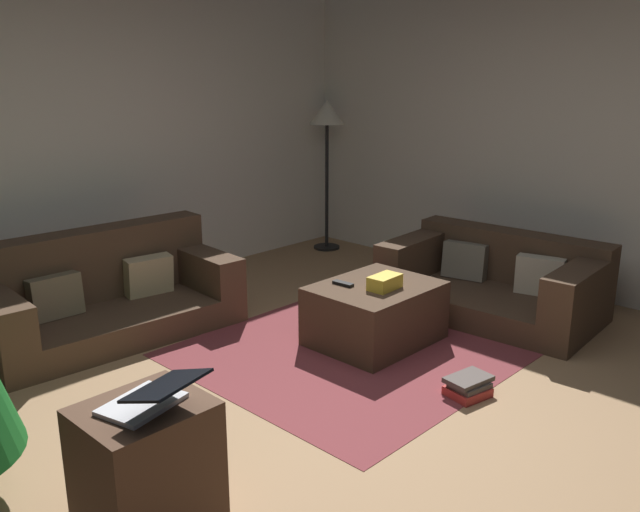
% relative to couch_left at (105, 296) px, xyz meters
% --- Properties ---
extents(ground_plane, '(6.40, 6.40, 0.00)m').
position_rel_couch_left_xyz_m(ground_plane, '(0.15, -2.25, -0.28)').
color(ground_plane, '#93704C').
extents(rear_partition, '(6.40, 0.12, 2.60)m').
position_rel_couch_left_xyz_m(rear_partition, '(0.15, 0.89, 1.02)').
color(rear_partition, silver).
rests_on(rear_partition, ground_plane).
extents(corner_partition, '(0.12, 6.40, 2.60)m').
position_rel_couch_left_xyz_m(corner_partition, '(3.29, -2.25, 1.02)').
color(corner_partition, silver).
rests_on(corner_partition, ground_plane).
extents(couch_left, '(1.87, 0.97, 0.75)m').
position_rel_couch_left_xyz_m(couch_left, '(0.00, 0.00, 0.00)').
color(couch_left, '#473323').
rests_on(couch_left, ground_plane).
extents(couch_right, '(1.07, 1.68, 0.62)m').
position_rel_couch_left_xyz_m(couch_right, '(2.40, -1.87, -0.03)').
color(couch_right, '#473323').
rests_on(couch_right, ground_plane).
extents(ottoman, '(0.86, 0.69, 0.43)m').
position_rel_couch_left_xyz_m(ottoman, '(1.24, -1.56, -0.07)').
color(ottoman, '#473323').
rests_on(ottoman, ground_plane).
extents(gift_box, '(0.24, 0.15, 0.10)m').
position_rel_couch_left_xyz_m(gift_box, '(1.22, -1.66, 0.20)').
color(gift_box, gold).
rests_on(gift_box, ottoman).
extents(tv_remote, '(0.06, 0.16, 0.02)m').
position_rel_couch_left_xyz_m(tv_remote, '(1.08, -1.40, 0.16)').
color(tv_remote, black).
rests_on(tv_remote, ottoman).
extents(side_table, '(0.52, 0.44, 0.58)m').
position_rel_couch_left_xyz_m(side_table, '(-1.00, -2.16, 0.01)').
color(side_table, '#4C3323').
rests_on(side_table, ground_plane).
extents(laptop, '(0.40, 0.44, 0.17)m').
position_rel_couch_left_xyz_m(laptop, '(-0.99, -2.21, 0.35)').
color(laptop, silver).
rests_on(laptop, side_table).
extents(book_stack, '(0.31, 0.25, 0.12)m').
position_rel_couch_left_xyz_m(book_stack, '(0.99, -2.50, -0.22)').
color(book_stack, '#B7332D').
rests_on(book_stack, ground_plane).
extents(corner_lamp, '(0.36, 0.36, 1.58)m').
position_rel_couch_left_xyz_m(corner_lamp, '(2.87, 0.44, 1.06)').
color(corner_lamp, black).
rests_on(corner_lamp, ground_plane).
extents(area_rug, '(2.60, 2.00, 0.01)m').
position_rel_couch_left_xyz_m(area_rug, '(1.24, -1.56, -0.28)').
color(area_rug, brown).
rests_on(area_rug, ground_plane).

